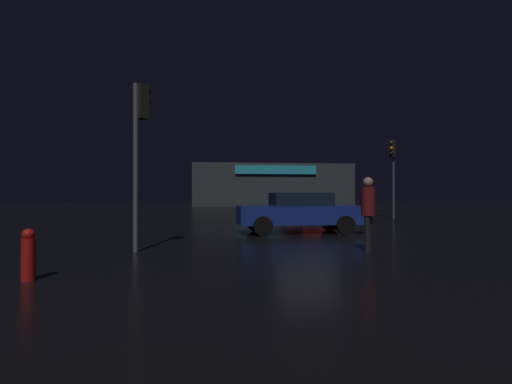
{
  "coord_description": "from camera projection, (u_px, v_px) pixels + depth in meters",
  "views": [
    {
      "loc": [
        -4.23,
        -15.95,
        1.43
      ],
      "look_at": [
        -1.59,
        3.8,
        1.51
      ],
      "focal_mm": 28.79,
      "sensor_mm": 36.0,
      "label": 1
    }
  ],
  "objects": [
    {
      "name": "fire_hydrant",
      "position": [
        28.0,
        255.0,
        6.69
      ],
      "size": [
        0.22,
        0.22,
        0.86
      ],
      "color": "red",
      "rests_on": "ground"
    },
    {
      "name": "store_building",
      "position": [
        269.0,
        185.0,
        50.24
      ],
      "size": [
        18.37,
        9.87,
        4.85
      ],
      "color": "#33383D",
      "rests_on": "ground"
    },
    {
      "name": "traffic_signal_opposite",
      "position": [
        140.0,
        127.0,
        10.11
      ],
      "size": [
        0.42,
        0.42,
        4.13
      ],
      "color": "#595B60",
      "rests_on": "ground"
    },
    {
      "name": "pedestrian",
      "position": [
        368.0,
        208.0,
        9.99
      ],
      "size": [
        0.47,
        0.47,
        1.83
      ],
      "color": "black",
      "rests_on": "ground"
    },
    {
      "name": "car_near",
      "position": [
        299.0,
        212.0,
        14.85
      ],
      "size": [
        4.42,
        1.95,
        1.46
      ],
      "color": "navy",
      "rests_on": "ground"
    },
    {
      "name": "car_far",
      "position": [
        306.0,
        207.0,
        21.21
      ],
      "size": [
        2.08,
        4.48,
        1.37
      ],
      "color": "#A51414",
      "rests_on": "ground"
    },
    {
      "name": "ground_plane",
      "position": [
        308.0,
        229.0,
        16.36
      ],
      "size": [
        120.0,
        120.0,
        0.0
      ],
      "primitive_type": "plane",
      "color": "black"
    },
    {
      "name": "traffic_signal_main",
      "position": [
        393.0,
        158.0,
        23.52
      ],
      "size": [
        0.42,
        0.42,
        4.5
      ],
      "color": "#595B60",
      "rests_on": "ground"
    }
  ]
}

